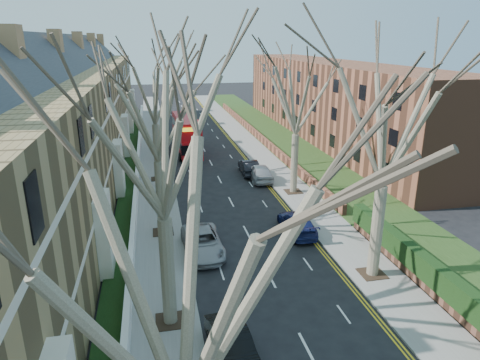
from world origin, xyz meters
TOP-DOWN VIEW (x-y plane):
  - pavement_left at (-6.00, 39.00)m, footprint 3.00×102.00m
  - pavement_right at (6.00, 39.00)m, footprint 3.00×102.00m
  - terrace_left at (-13.65, 31.00)m, footprint 9.70×78.00m
  - flats_right at (17.46, 43.00)m, footprint 13.97×54.00m
  - front_wall_left at (-7.65, 31.00)m, footprint 0.30×78.00m
  - grass_verge_right at (10.50, 39.00)m, footprint 6.00×102.00m
  - tree_left_near at (-5.70, -4.00)m, footprint 9.80×9.80m
  - tree_left_mid at (-5.70, 6.00)m, footprint 10.50×10.50m
  - tree_left_far at (-5.70, 16.00)m, footprint 10.15×10.15m
  - tree_left_dist at (-5.70, 28.00)m, footprint 10.50×10.50m
  - tree_right_mid at (5.70, 8.00)m, footprint 10.50×10.50m
  - tree_right_far at (5.70, 22.00)m, footprint 10.15×10.15m
  - double_decker_bus at (-2.17, 37.47)m, footprint 2.89×10.01m
  - car_left_mid at (-3.27, 3.07)m, footprint 1.96×4.28m
  - car_left_far at (-3.36, 12.72)m, footprint 2.45×5.15m
  - car_right_near at (3.40, 14.35)m, footprint 2.09×4.77m
  - car_right_mid at (3.70, 25.97)m, footprint 2.02×4.77m
  - car_right_far at (3.15, 28.19)m, footprint 1.72×4.50m

SIDE VIEW (x-z plane):
  - pavement_left at x=-6.00m, z-range 0.00..0.12m
  - pavement_right at x=6.00m, z-range 0.00..0.12m
  - grass_verge_right at x=10.50m, z-range 0.12..0.18m
  - front_wall_left at x=-7.65m, z-range 0.12..1.12m
  - car_left_mid at x=-3.27m, z-range 0.00..1.36m
  - car_right_near at x=3.40m, z-range 0.00..1.37m
  - car_left_far at x=-3.36m, z-range 0.00..1.42m
  - car_right_far at x=3.15m, z-range 0.00..1.46m
  - car_right_mid at x=3.70m, z-range 0.00..1.61m
  - double_decker_bus at x=-2.17m, z-range -0.04..4.14m
  - flats_right at x=17.46m, z-range -0.02..9.98m
  - terrace_left at x=-13.65m, z-range -1.27..12.33m
  - tree_left_near at x=-5.70m, z-range 2.06..15.79m
  - tree_left_far at x=-5.70m, z-range 2.13..16.35m
  - tree_right_far at x=5.70m, z-range 2.13..16.35m
  - tree_left_mid at x=-5.70m, z-range 2.20..16.91m
  - tree_right_mid at x=5.70m, z-range 2.20..16.91m
  - tree_left_dist at x=-5.70m, z-range 2.20..16.91m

